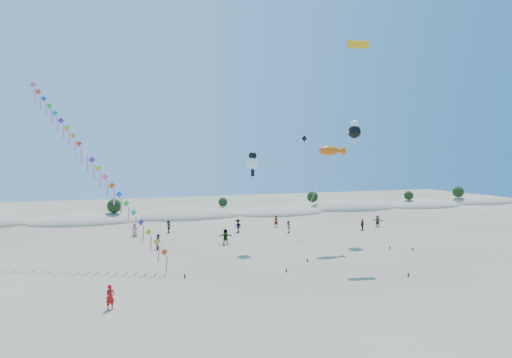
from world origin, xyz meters
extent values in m
plane|color=#7F7458|center=(0.00, 0.00, 0.00)|extent=(160.00, 160.00, 0.00)
ellipsoid|color=tan|center=(-16.00, 44.60, 0.00)|extent=(17.60, 9.68, 3.00)
ellipsoid|color=#1B3B15|center=(-16.00, 44.60, 0.83)|extent=(14.08, 6.34, 0.70)
ellipsoid|color=tan|center=(0.00, 45.30, 0.00)|extent=(19.00, 10.45, 3.40)
ellipsoid|color=#1B3B15|center=(0.00, 45.30, 0.94)|extent=(15.20, 6.84, 0.76)
ellipsoid|color=tan|center=(16.00, 43.90, 0.00)|extent=(16.40, 9.02, 2.80)
ellipsoid|color=#1B3B15|center=(16.00, 43.90, 0.77)|extent=(13.12, 5.90, 0.66)
ellipsoid|color=tan|center=(32.00, 45.70, 0.00)|extent=(18.00, 9.90, 3.80)
ellipsoid|color=#1B3B15|center=(32.00, 45.70, 1.04)|extent=(14.40, 6.48, 0.72)
ellipsoid|color=tan|center=(48.00, 44.50, 0.00)|extent=(16.80, 9.24, 3.00)
ellipsoid|color=#1B3B15|center=(48.00, 44.50, 0.83)|extent=(13.44, 6.05, 0.67)
ellipsoid|color=tan|center=(64.00, 45.90, 0.00)|extent=(17.60, 9.68, 3.20)
ellipsoid|color=#1B3B15|center=(64.00, 45.90, 0.88)|extent=(14.08, 6.34, 0.70)
sphere|color=black|center=(-12.00, 43.40, 2.48)|extent=(2.20, 2.20, 2.20)
sphere|color=black|center=(6.00, 45.40, 2.24)|extent=(1.60, 1.60, 1.60)
sphere|color=black|center=(24.00, 46.80, 2.44)|extent=(2.10, 2.10, 2.10)
sphere|color=black|center=(44.00, 44.10, 2.32)|extent=(1.80, 1.80, 1.80)
sphere|color=black|center=(58.00, 45.60, 2.52)|extent=(2.30, 2.30, 2.30)
cube|color=#3F2D1E|center=(-6.76, 9.13, 0.17)|extent=(0.12, 0.12, 0.35)
cylinder|color=silver|center=(-13.48, 17.00, 8.95)|extent=(13.48, 15.76, 17.92)
cube|color=red|center=(-8.23, 10.86, 1.96)|extent=(1.18, 0.46, 1.24)
cube|color=pink|center=(-8.05, 10.91, 0.86)|extent=(0.19, 0.45, 1.55)
cube|color=orange|center=(-8.83, 11.56, 2.76)|extent=(1.18, 0.46, 1.24)
cube|color=pink|center=(-8.65, 11.61, 1.66)|extent=(0.19, 0.45, 1.55)
cube|color=gold|center=(-9.43, 12.26, 3.56)|extent=(1.18, 0.46, 1.24)
cube|color=pink|center=(-9.25, 12.31, 2.46)|extent=(0.19, 0.45, 1.55)
cube|color=#3F29A5|center=(-10.03, 12.96, 4.35)|extent=(1.18, 0.46, 1.24)
cube|color=pink|center=(-9.85, 13.01, 3.25)|extent=(0.19, 0.45, 1.55)
cube|color=#17A2B3|center=(-10.63, 13.66, 5.15)|extent=(1.18, 0.46, 1.24)
cube|color=pink|center=(-10.45, 13.71, 4.05)|extent=(0.19, 0.45, 1.55)
cube|color=green|center=(-11.23, 14.36, 5.95)|extent=(1.18, 0.46, 1.24)
cube|color=pink|center=(-11.05, 14.41, 4.85)|extent=(0.19, 0.45, 1.55)
cube|color=blue|center=(-11.83, 15.06, 6.75)|extent=(1.18, 0.46, 1.24)
cube|color=pink|center=(-11.65, 15.11, 5.65)|extent=(0.19, 0.45, 1.55)
cube|color=#F24B14|center=(-12.42, 15.76, 7.54)|extent=(1.18, 0.46, 1.24)
cube|color=pink|center=(-12.24, 15.81, 6.44)|extent=(0.19, 0.45, 1.55)
cube|color=#FF5093|center=(-13.02, 16.46, 8.34)|extent=(1.18, 0.46, 1.24)
cube|color=pink|center=(-12.84, 16.51, 7.24)|extent=(0.19, 0.45, 1.55)
cube|color=#B8D218|center=(-13.62, 17.16, 9.14)|extent=(1.18, 0.46, 1.24)
cube|color=pink|center=(-13.44, 17.21, 8.04)|extent=(0.19, 0.45, 1.55)
cube|color=purple|center=(-14.22, 17.86, 9.93)|extent=(1.18, 0.46, 1.24)
cube|color=pink|center=(-14.04, 17.91, 8.83)|extent=(0.19, 0.45, 1.55)
cube|color=white|center=(-14.82, 18.56, 10.73)|extent=(1.18, 0.46, 1.24)
cube|color=pink|center=(-14.64, 18.61, 9.63)|extent=(0.19, 0.45, 1.55)
cube|color=red|center=(-15.42, 19.26, 11.53)|extent=(1.18, 0.46, 1.24)
cube|color=pink|center=(-15.24, 19.31, 10.43)|extent=(0.19, 0.45, 1.55)
cube|color=orange|center=(-16.02, 19.96, 12.33)|extent=(1.18, 0.46, 1.24)
cube|color=pink|center=(-15.84, 20.01, 11.23)|extent=(0.19, 0.45, 1.55)
cube|color=gold|center=(-16.62, 20.66, 13.12)|extent=(1.18, 0.46, 1.24)
cube|color=pink|center=(-16.44, 20.71, 12.02)|extent=(0.19, 0.45, 1.55)
cube|color=#3F29A5|center=(-17.21, 21.36, 13.92)|extent=(1.18, 0.46, 1.24)
cube|color=pink|center=(-17.03, 21.41, 12.82)|extent=(0.19, 0.45, 1.55)
cube|color=#17A2B3|center=(-17.81, 22.06, 14.72)|extent=(1.18, 0.46, 1.24)
cube|color=pink|center=(-17.63, 22.11, 13.62)|extent=(0.19, 0.45, 1.55)
cube|color=green|center=(-18.41, 22.76, 15.51)|extent=(1.18, 0.46, 1.24)
cube|color=pink|center=(-18.23, 22.81, 14.41)|extent=(0.19, 0.45, 1.55)
cube|color=blue|center=(-19.01, 23.46, 16.31)|extent=(1.18, 0.46, 1.24)
cube|color=pink|center=(-18.83, 23.51, 15.21)|extent=(0.19, 0.45, 1.55)
cube|color=#F24B14|center=(-19.61, 24.16, 17.11)|extent=(1.18, 0.46, 1.24)
cube|color=pink|center=(-19.43, 24.21, 16.01)|extent=(0.19, 0.45, 1.55)
cube|color=#FF5093|center=(-20.21, 24.86, 17.91)|extent=(1.18, 0.46, 1.24)
cube|color=pink|center=(-20.03, 24.91, 16.81)|extent=(0.19, 0.45, 1.55)
cube|color=#3F2D1E|center=(2.10, 8.05, 0.15)|extent=(0.10, 0.10, 0.30)
cylinder|color=silver|center=(6.42, 12.16, 5.45)|extent=(8.67, 8.24, 10.92)
ellipsoid|color=#DA590B|center=(10.74, 16.26, 10.90)|extent=(2.51, 1.11, 1.11)
cone|color=#DA590B|center=(12.15, 16.26, 10.90)|extent=(1.00, 1.00, 1.00)
cube|color=#3F2D1E|center=(5.47, 10.74, 0.15)|extent=(0.10, 0.10, 0.30)
cylinder|color=silver|center=(4.00, 14.75, 4.76)|extent=(2.97, 8.06, 9.53)
sphere|color=white|center=(2.53, 18.77, 9.51)|extent=(1.36, 1.36, 1.36)
sphere|color=black|center=(2.53, 18.77, 10.33)|extent=(0.90, 0.90, 0.90)
cube|color=black|center=(2.53, 18.77, 8.43)|extent=(0.35, 0.18, 0.80)
cube|color=#3F2D1E|center=(18.56, 11.51, 0.15)|extent=(0.10, 0.10, 0.30)
cylinder|color=silver|center=(17.36, 15.62, 6.64)|extent=(2.44, 8.24, 13.28)
sphere|color=black|center=(16.15, 19.73, 13.27)|extent=(1.60, 1.60, 1.60)
sphere|color=white|center=(16.15, 19.73, 14.23)|extent=(1.04, 1.04, 1.04)
cube|color=white|center=(16.15, 19.73, 12.07)|extent=(0.35, 0.18, 0.80)
cube|color=white|center=(15.45, 19.73, 13.27)|extent=(0.60, 0.15, 0.25)
cube|color=white|center=(16.85, 19.73, 13.27)|extent=(0.60, 0.15, 0.25)
cube|color=#3F2D1E|center=(11.44, 3.35, 0.15)|extent=(0.10, 0.10, 0.30)
cylinder|color=silver|center=(12.04, 8.47, 11.09)|extent=(1.22, 10.26, 22.19)
cube|color=#FFB00D|center=(12.64, 13.59, 22.18)|extent=(2.39, 0.97, 0.84)
cube|color=black|center=(12.64, 13.61, 22.18)|extent=(2.31, 0.59, 0.19)
cube|color=#3F2D1E|center=(16.59, 12.89, 0.15)|extent=(0.10, 0.10, 0.30)
cylinder|color=silver|center=(14.33, 19.18, 6.31)|extent=(4.54, 12.62, 12.63)
cube|color=black|center=(12.08, 25.48, 12.61)|extent=(0.89, 0.27, 0.91)
imported|color=red|center=(-12.74, 3.41, 0.84)|extent=(0.73, 0.62, 1.69)
imported|color=slate|center=(-7.65, 21.22, 0.83)|extent=(0.71, 0.87, 1.66)
imported|color=slate|center=(0.04, 21.32, 0.90)|extent=(1.71, 0.67, 1.80)
imported|color=slate|center=(3.60, 28.16, 0.88)|extent=(1.22, 1.30, 1.76)
imported|color=slate|center=(10.03, 30.54, 0.85)|extent=(0.64, 0.45, 1.69)
imported|color=slate|center=(9.96, 25.93, 0.78)|extent=(0.85, 0.93, 1.55)
imported|color=slate|center=(-9.69, 29.66, 0.83)|extent=(0.81, 0.53, 1.65)
imported|color=slate|center=(20.34, 24.11, 0.79)|extent=(1.00, 0.78, 1.58)
imported|color=slate|center=(24.03, 25.87, 0.84)|extent=(1.58, 1.24, 1.68)
imported|color=slate|center=(-5.22, 31.11, 0.82)|extent=(0.79, 1.58, 1.63)
camera|label=1|loc=(-12.66, -26.51, 10.40)|focal=30.00mm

